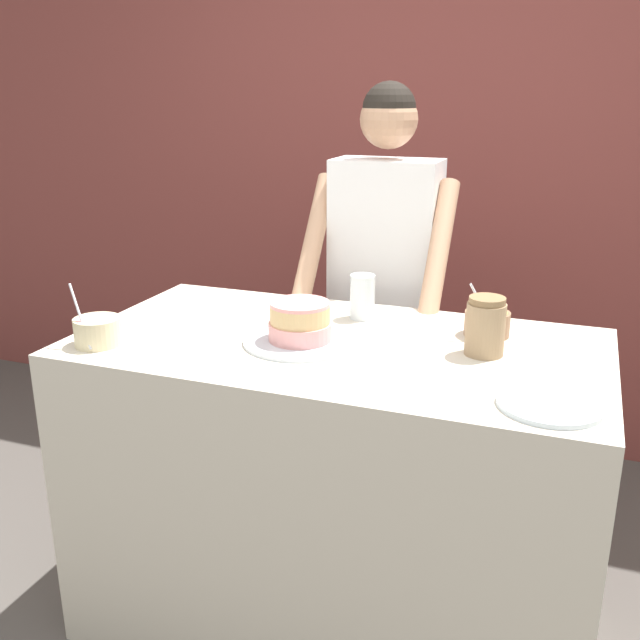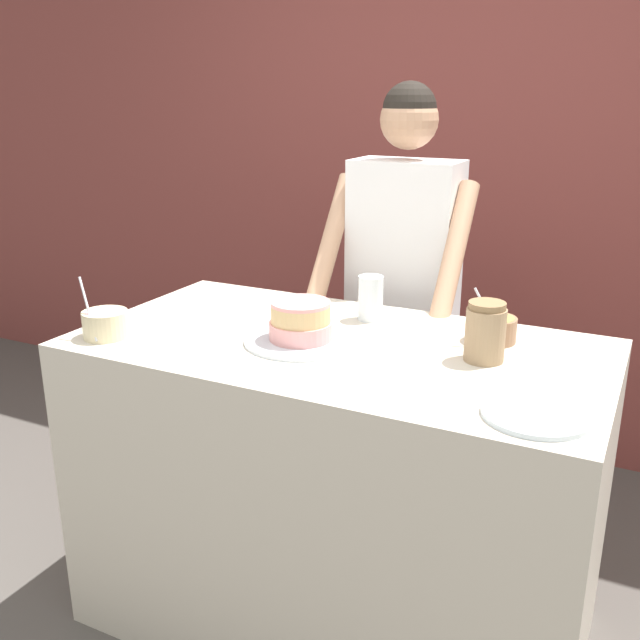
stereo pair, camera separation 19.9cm
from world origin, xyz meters
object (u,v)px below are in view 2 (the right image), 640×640
(cake, at_px, (301,326))
(drinking_glass, at_px, (369,298))
(frosting_bowl_pink, at_px, (105,323))
(person_baker, at_px, (403,271))
(frosting_bowl_olive, at_px, (493,328))
(stoneware_jar, at_px, (485,332))
(ceramic_plate, at_px, (536,414))

(cake, distance_m, drinking_glass, 0.30)
(frosting_bowl_pink, bearing_deg, person_baker, 57.11)
(person_baker, distance_m, frosting_bowl_olive, 0.62)
(cake, bearing_deg, stoneware_jar, 10.13)
(frosting_bowl_olive, xyz_separation_m, drinking_glass, (-0.40, 0.03, 0.03))
(frosting_bowl_olive, xyz_separation_m, stoneware_jar, (0.01, -0.16, 0.04))
(person_baker, bearing_deg, stoneware_jar, -53.05)
(frosting_bowl_olive, xyz_separation_m, ceramic_plate, (0.21, -0.45, -0.03))
(drinking_glass, height_order, stoneware_jar, stoneware_jar)
(cake, bearing_deg, drinking_glass, 72.01)
(cake, xyz_separation_m, ceramic_plate, (0.69, -0.20, -0.04))
(frosting_bowl_olive, bearing_deg, ceramic_plate, -65.52)
(cake, xyz_separation_m, frosting_bowl_pink, (-0.53, -0.21, -0.01))
(drinking_glass, bearing_deg, frosting_bowl_olive, -4.52)
(person_baker, xyz_separation_m, ceramic_plate, (0.64, -0.89, -0.06))
(ceramic_plate, distance_m, stoneware_jar, 0.36)
(frosting_bowl_olive, distance_m, ceramic_plate, 0.50)
(cake, distance_m, stoneware_jar, 0.51)
(ceramic_plate, bearing_deg, frosting_bowl_pink, -179.36)
(drinking_glass, bearing_deg, frosting_bowl_pink, -141.30)
(frosting_bowl_pink, xyz_separation_m, stoneware_jar, (1.03, 0.30, 0.04))
(person_baker, height_order, frosting_bowl_olive, person_baker)
(drinking_glass, relative_size, stoneware_jar, 0.86)
(cake, height_order, drinking_glass, drinking_glass)
(person_baker, relative_size, frosting_bowl_olive, 10.10)
(person_baker, xyz_separation_m, frosting_bowl_olive, (0.43, -0.44, -0.02))
(person_baker, bearing_deg, cake, -94.49)
(drinking_glass, xyz_separation_m, ceramic_plate, (0.60, -0.48, -0.06))
(frosting_bowl_olive, relative_size, stoneware_jar, 1.02)
(person_baker, height_order, stoneware_jar, person_baker)
(frosting_bowl_pink, relative_size, drinking_glass, 1.28)
(person_baker, distance_m, frosting_bowl_pink, 1.07)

